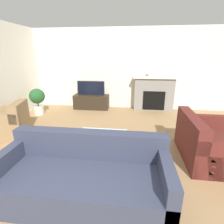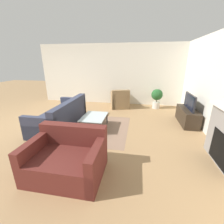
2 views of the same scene
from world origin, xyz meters
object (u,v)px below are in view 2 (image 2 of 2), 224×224
object	(u,v)px
couch_loveseat	(67,159)
potted_plant	(157,97)
couch_sectional	(62,117)
tv	(190,102)
coffee_table	(94,117)
armchair_by_window	(120,101)

from	to	relation	value
couch_loveseat	potted_plant	distance (m)	4.80
couch_sectional	tv	bearing A→B (deg)	102.32
couch_sectional	coffee_table	distance (m)	1.09
armchair_by_window	potted_plant	world-z (taller)	potted_plant
couch_sectional	coffee_table	world-z (taller)	couch_sectional
couch_loveseat	coffee_table	bearing A→B (deg)	92.21
couch_sectional	couch_loveseat	bearing A→B (deg)	30.39
tv	couch_sectional	xyz separation A→B (m)	(0.87, -3.97, -0.45)
armchair_by_window	potted_plant	distance (m)	1.59
tv	armchair_by_window	bearing A→B (deg)	-120.42
tv	couch_sectional	size ratio (longest dim) A/B	0.43
tv	coffee_table	xyz separation A→B (m)	(0.91, -2.88, -0.39)
coffee_table	potted_plant	world-z (taller)	potted_plant
potted_plant	tv	bearing A→B (deg)	28.61
couch_loveseat	potted_plant	size ratio (longest dim) A/B	1.54
tv	couch_loveseat	size ratio (longest dim) A/B	0.73
coffee_table	armchair_by_window	bearing A→B (deg)	168.40
coffee_table	couch_loveseat	bearing A→B (deg)	2.21
tv	coffee_table	world-z (taller)	tv
couch_sectional	armchair_by_window	bearing A→B (deg)	145.59
couch_loveseat	couch_sectional	bearing A→B (deg)	120.39
couch_loveseat	armchair_by_window	world-z (taller)	same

